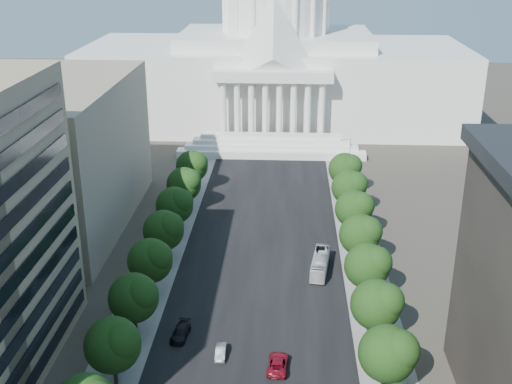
% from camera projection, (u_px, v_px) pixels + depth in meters
% --- Properties ---
extents(road_asphalt, '(30.00, 260.00, 0.01)m').
position_uv_depth(road_asphalt, '(262.00, 248.00, 125.05)').
color(road_asphalt, black).
rests_on(road_asphalt, ground).
extents(sidewalk_left, '(8.00, 260.00, 0.02)m').
position_uv_depth(sidewalk_left, '(166.00, 246.00, 125.97)').
color(sidewalk_left, gray).
rests_on(sidewalk_left, ground).
extents(sidewalk_right, '(8.00, 260.00, 0.02)m').
position_uv_depth(sidewalk_right, '(360.00, 250.00, 124.13)').
color(sidewalk_right, gray).
rests_on(sidewalk_right, ground).
extents(capitol, '(120.00, 56.00, 73.00)m').
position_uv_depth(capitol, '(275.00, 60.00, 205.93)').
color(capitol, white).
rests_on(capitol, ground).
extents(office_block_left_far, '(38.00, 52.00, 30.00)m').
position_uv_depth(office_block_left_far, '(31.00, 155.00, 131.19)').
color(office_block_left_far, gray).
rests_on(office_block_left_far, ground).
extents(tree_l_d, '(7.79, 7.60, 9.97)m').
position_uv_depth(tree_l_d, '(115.00, 344.00, 84.33)').
color(tree_l_d, '#33261C').
rests_on(tree_l_d, ground).
extents(tree_l_e, '(7.79, 7.60, 9.97)m').
position_uv_depth(tree_l_e, '(135.00, 297.00, 95.49)').
color(tree_l_e, '#33261C').
rests_on(tree_l_e, ground).
extents(tree_l_f, '(7.79, 7.60, 9.97)m').
position_uv_depth(tree_l_f, '(152.00, 260.00, 106.64)').
color(tree_l_f, '#33261C').
rests_on(tree_l_f, ground).
extents(tree_l_g, '(7.79, 7.60, 9.97)m').
position_uv_depth(tree_l_g, '(165.00, 229.00, 117.79)').
color(tree_l_g, '#33261C').
rests_on(tree_l_g, ground).
extents(tree_l_h, '(7.79, 7.60, 9.97)m').
position_uv_depth(tree_l_h, '(176.00, 204.00, 128.95)').
color(tree_l_h, '#33261C').
rests_on(tree_l_h, ground).
extents(tree_l_i, '(7.79, 7.60, 9.97)m').
position_uv_depth(tree_l_i, '(185.00, 183.00, 140.10)').
color(tree_l_i, '#33261C').
rests_on(tree_l_i, ground).
extents(tree_l_j, '(7.79, 7.60, 9.97)m').
position_uv_depth(tree_l_j, '(193.00, 165.00, 151.25)').
color(tree_l_j, '#33261C').
rests_on(tree_l_j, ground).
extents(tree_r_d, '(7.79, 7.60, 9.97)m').
position_uv_depth(tree_r_d, '(390.00, 353.00, 82.59)').
color(tree_r_d, '#33261C').
rests_on(tree_r_d, ground).
extents(tree_r_e, '(7.79, 7.60, 9.97)m').
position_uv_depth(tree_r_e, '(379.00, 304.00, 93.74)').
color(tree_r_e, '#33261C').
rests_on(tree_r_e, ground).
extents(tree_r_f, '(7.79, 7.60, 9.97)m').
position_uv_depth(tree_r_f, '(369.00, 265.00, 104.90)').
color(tree_r_f, '#33261C').
rests_on(tree_r_f, ground).
extents(tree_r_g, '(7.79, 7.60, 9.97)m').
position_uv_depth(tree_r_g, '(362.00, 234.00, 116.05)').
color(tree_r_g, '#33261C').
rests_on(tree_r_g, ground).
extents(tree_r_h, '(7.79, 7.60, 9.97)m').
position_uv_depth(tree_r_h, '(356.00, 208.00, 127.20)').
color(tree_r_h, '#33261C').
rests_on(tree_r_h, ground).
extents(tree_r_i, '(7.79, 7.60, 9.97)m').
position_uv_depth(tree_r_i, '(351.00, 186.00, 138.36)').
color(tree_r_i, '#33261C').
rests_on(tree_r_i, ground).
extents(tree_r_j, '(7.79, 7.60, 9.97)m').
position_uv_depth(tree_r_j, '(346.00, 168.00, 149.51)').
color(tree_r_j, '#33261C').
rests_on(tree_r_j, ground).
extents(streetlight_c, '(2.61, 0.44, 9.00)m').
position_uv_depth(streetlight_c, '(389.00, 307.00, 94.08)').
color(streetlight_c, gray).
rests_on(streetlight_c, ground).
extents(streetlight_d, '(2.61, 0.44, 9.00)m').
position_uv_depth(streetlight_d, '(370.00, 234.00, 117.31)').
color(streetlight_d, gray).
rests_on(streetlight_d, ground).
extents(streetlight_e, '(2.61, 0.44, 9.00)m').
position_uv_depth(streetlight_e, '(357.00, 186.00, 140.55)').
color(streetlight_e, gray).
rests_on(streetlight_e, ground).
extents(streetlight_f, '(2.61, 0.44, 9.00)m').
position_uv_depth(streetlight_f, '(348.00, 151.00, 163.79)').
color(streetlight_f, gray).
rests_on(streetlight_f, ground).
extents(car_silver, '(1.54, 4.19, 1.37)m').
position_uv_depth(car_silver, '(221.00, 352.00, 92.32)').
color(car_silver, '#9A9DA1').
rests_on(car_silver, ground).
extents(car_red, '(3.15, 6.11, 1.65)m').
position_uv_depth(car_red, '(278.00, 364.00, 89.57)').
color(car_red, maroon).
rests_on(car_red, ground).
extents(car_dark_b, '(2.79, 5.73, 1.60)m').
position_uv_depth(car_dark_b, '(181.00, 332.00, 96.76)').
color(car_dark_b, black).
rests_on(car_dark_b, ground).
extents(city_bus, '(4.16, 11.51, 3.13)m').
position_uv_depth(city_bus, '(320.00, 263.00, 115.82)').
color(city_bus, silver).
rests_on(city_bus, ground).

